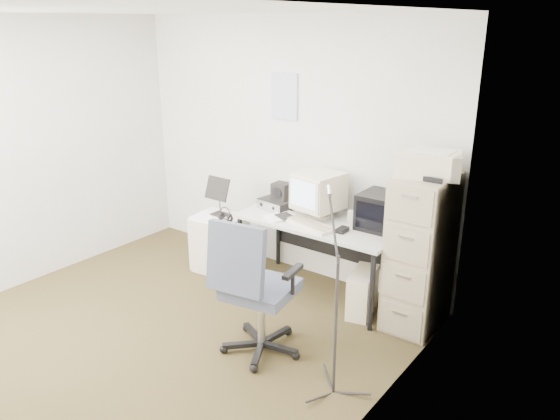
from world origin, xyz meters
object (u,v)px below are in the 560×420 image
Objects in this scene: side_cart at (220,243)px; office_chair at (261,286)px; filing_cabinet at (420,252)px; desk at (319,257)px.

office_chair is at bearing -41.11° from side_cart.
side_cart is at bearing -174.13° from filing_cabinet.
office_chair is (0.16, -1.06, 0.18)m from desk.
office_chair is at bearing -81.46° from desk.
filing_cabinet is 1.18× the size of office_chair.
side_cart is (-1.08, -0.18, -0.07)m from desk.
filing_cabinet reaches higher than side_cart.
filing_cabinet is at bearing 0.24° from side_cart.
desk is (-0.95, -0.03, -0.29)m from filing_cabinet.
filing_cabinet is 0.99m from desk.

